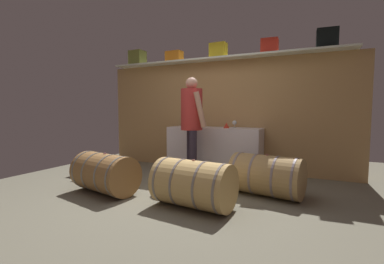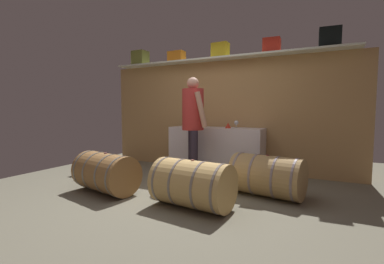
{
  "view_description": "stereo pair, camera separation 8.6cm",
  "coord_description": "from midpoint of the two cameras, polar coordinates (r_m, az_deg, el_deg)",
  "views": [
    {
      "loc": [
        1.72,
        -2.99,
        1.16
      ],
      "look_at": [
        0.2,
        0.28,
        0.87
      ],
      "focal_mm": 25.1,
      "sensor_mm": 36.0,
      "label": 1
    },
    {
      "loc": [
        1.8,
        -2.95,
        1.16
      ],
      "look_at": [
        0.2,
        0.28,
        0.87
      ],
      "focal_mm": 25.1,
      "sensor_mm": 36.0,
      "label": 2
    }
  ],
  "objects": [
    {
      "name": "high_shelf_board",
      "position": [
        5.24,
        6.49,
        15.18
      ],
      "size": [
        4.58,
        0.4,
        0.03
      ],
      "primitive_type": "cube",
      "color": "silver",
      "rests_on": "back_wall_panel"
    },
    {
      "name": "back_wall_panel",
      "position": [
        5.29,
        6.94,
        3.43
      ],
      "size": [
        4.98,
        0.1,
        2.11
      ],
      "primitive_type": "cube",
      "color": "tan",
      "rests_on": "ground"
    },
    {
      "name": "red_funnel",
      "position": [
        4.86,
        8.18,
        1.41
      ],
      "size": [
        0.11,
        0.11,
        0.1
      ],
      "primitive_type": "cone",
      "color": "red",
      "rests_on": "work_cabinet"
    },
    {
      "name": "wine_barrel_far",
      "position": [
        3.8,
        16.3,
        -8.92
      ],
      "size": [
        1.01,
        0.7,
        0.57
      ],
      "rotation": [
        0.0,
        0.0,
        -0.18
      ],
      "color": "#A4834F",
      "rests_on": "ground"
    },
    {
      "name": "toolcase_olive",
      "position": [
        6.14,
        -10.53,
        15.14
      ],
      "size": [
        0.31,
        0.27,
        0.3
      ],
      "primitive_type": "cube",
      "rotation": [
        0.0,
        0.0,
        -0.03
      ],
      "color": "olive",
      "rests_on": "high_shelf_board"
    },
    {
      "name": "work_cabinet",
      "position": [
        5.04,
        5.58,
        -3.82
      ],
      "size": [
        1.74,
        0.52,
        0.84
      ],
      "primitive_type": "cube",
      "color": "white",
      "rests_on": "ground"
    },
    {
      "name": "toolcase_black",
      "position": [
        4.97,
        27.72,
        17.32
      ],
      "size": [
        0.33,
        0.21,
        0.31
      ],
      "primitive_type": "cube",
      "rotation": [
        0.0,
        0.0,
        0.07
      ],
      "color": "black",
      "rests_on": "high_shelf_board"
    },
    {
      "name": "toolcase_orange",
      "position": [
        5.65,
        -2.86,
        15.68
      ],
      "size": [
        0.34,
        0.21,
        0.21
      ],
      "primitive_type": "cube",
      "rotation": [
        0.0,
        0.0,
        -0.04
      ],
      "color": "orange",
      "rests_on": "high_shelf_board"
    },
    {
      "name": "winemaker_pouring",
      "position": [
        4.5,
        0.83,
        3.2
      ],
      "size": [
        0.49,
        0.54,
        1.7
      ],
      "rotation": [
        0.0,
        0.0,
        -0.99
      ],
      "color": "#2E2736",
      "rests_on": "ground"
    },
    {
      "name": "toolcase_red",
      "position": [
        5.03,
        17.08,
        17.08
      ],
      "size": [
        0.3,
        0.27,
        0.25
      ],
      "primitive_type": "cube",
      "rotation": [
        0.0,
        0.0,
        0.06
      ],
      "color": "red",
      "rests_on": "high_shelf_board"
    },
    {
      "name": "wine_barrel_flank",
      "position": [
        3.25,
        0.89,
        -10.95
      ],
      "size": [
        0.99,
        0.66,
        0.58
      ],
      "rotation": [
        0.0,
        0.0,
        -0.11
      ],
      "color": "tan",
      "rests_on": "ground"
    },
    {
      "name": "wine_glass",
      "position": [
        4.95,
        9.88,
        1.92
      ],
      "size": [
        0.08,
        0.08,
        0.13
      ],
      "color": "white",
      "rests_on": "work_cabinet"
    },
    {
      "name": "toolcase_yellow",
      "position": [
        5.27,
        6.51,
        16.83
      ],
      "size": [
        0.32,
        0.21,
        0.28
      ],
      "primitive_type": "cube",
      "rotation": [
        0.0,
        0.0,
        -0.05
      ],
      "color": "yellow",
      "rests_on": "high_shelf_board"
    },
    {
      "name": "wine_bottle_amber",
      "position": [
        5.07,
        0.27,
        2.65
      ],
      "size": [
        0.07,
        0.07,
        0.32
      ],
      "color": "brown",
      "rests_on": "work_cabinet"
    },
    {
      "name": "ground_plane",
      "position": [
        4.07,
        -0.48,
        -12.07
      ],
      "size": [
        6.18,
        7.23,
        0.02
      ],
      "primitive_type": "cube",
      "color": "#6E6A58"
    },
    {
      "name": "wine_barrel_near",
      "position": [
        4.01,
        -17.21,
        -8.24
      ],
      "size": [
        1.02,
        0.73,
        0.56
      ],
      "rotation": [
        0.0,
        0.0,
        -0.21
      ],
      "color": "olive",
      "rests_on": "ground"
    }
  ]
}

